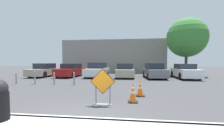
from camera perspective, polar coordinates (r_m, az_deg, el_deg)
ground_plane at (r=14.10m, az=0.11°, el=-3.72°), size 96.00×96.00×0.00m
curb_lip at (r=4.54m, az=-16.13°, el=-17.64°), size 24.40×0.20×0.14m
road_closed_sign at (r=5.81m, az=-3.57°, el=-5.75°), size 0.97×0.20×1.41m
traffic_cone_nearest at (r=6.31m, az=7.94°, el=-8.53°), size 0.40×0.40×0.82m
traffic_cone_second at (r=7.47m, az=10.72°, el=-6.78°), size 0.43×0.43×0.81m
parked_car_nearest at (r=18.87m, az=-24.30°, el=-0.14°), size 1.95×4.49×1.51m
parked_car_second at (r=17.74m, az=-15.31°, el=-0.18°), size 2.13×4.77×1.49m
parked_car_third at (r=16.78m, az=-5.62°, el=-0.13°), size 2.13×4.45×1.61m
parked_car_fourth at (r=16.43m, az=4.90°, el=-0.35°), size 2.04×4.59×1.51m
parked_car_fifth at (r=16.15m, az=15.78°, el=-0.47°), size 2.09×4.27×1.54m
parked_car_sixth at (r=17.02m, az=25.98°, el=-0.50°), size 1.91×4.64×1.48m
bollard_nearest at (r=11.17m, az=-14.24°, el=-3.06°), size 0.12×0.12×0.94m
bollard_second at (r=11.81m, az=-21.18°, el=-2.92°), size 0.12×0.12×0.90m
bollard_third at (r=12.60m, az=-27.33°, el=-2.44°), size 0.12×0.12×1.01m
bollard_fourth at (r=13.53m, az=-32.69°, el=-2.52°), size 0.12×0.12×0.88m
building_facade_backdrop at (r=25.25m, az=0.87°, el=5.07°), size 16.03×5.00×5.10m
street_tree_behind_lot at (r=20.68m, az=26.57°, el=10.95°), size 4.72×4.72×6.99m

